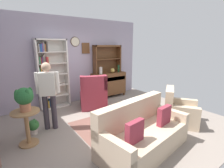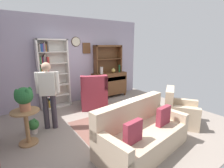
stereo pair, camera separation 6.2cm
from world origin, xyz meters
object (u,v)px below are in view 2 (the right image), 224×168
(couch_floral, at_px, (141,134))
(wingback_chair, at_px, (94,96))
(potted_plant_small, at_px, (34,125))
(book_stack, at_px, (127,112))
(bookshelf, at_px, (51,75))
(sideboard_hutch, at_px, (108,55))
(person_reading, at_px, (48,91))
(vase_round, at_px, (113,70))
(plant_stand, at_px, (27,123))
(sideboard, at_px, (109,84))
(bottle_wine, at_px, (119,68))
(armchair_floral, at_px, (179,112))
(vase_tall, at_px, (101,71))
(coffee_table, at_px, (122,116))
(potted_plant_large, at_px, (24,97))

(couch_floral, distance_m, wingback_chair, 2.42)
(potted_plant_small, relative_size, book_stack, 1.47)
(bookshelf, height_order, sideboard_hutch, bookshelf)
(potted_plant_small, bearing_deg, person_reading, 5.81)
(book_stack, bearing_deg, wingback_chair, 88.45)
(vase_round, xyz_separation_m, plant_stand, (-3.18, -1.60, -0.58))
(sideboard, distance_m, plant_stand, 3.48)
(potted_plant_small, xyz_separation_m, book_stack, (1.81, -1.06, 0.25))
(wingback_chair, relative_size, book_stack, 4.71)
(bottle_wine, bearing_deg, armchair_floral, -93.89)
(bookshelf, height_order, bottle_wine, bookshelf)
(bottle_wine, bearing_deg, bookshelf, 176.03)
(sideboard_hutch, distance_m, vase_round, 0.60)
(plant_stand, bearing_deg, vase_tall, 30.79)
(sideboard, bearing_deg, book_stack, -114.56)
(bottle_wine, relative_size, coffee_table, 0.35)
(sideboard_hutch, bearing_deg, person_reading, -151.13)
(vase_tall, bearing_deg, armchair_floral, -77.84)
(wingback_chair, bearing_deg, potted_plant_small, -161.18)
(bottle_wine, relative_size, potted_plant_small, 0.85)
(armchair_floral, distance_m, person_reading, 3.19)
(bookshelf, relative_size, sideboard_hutch, 1.91)
(person_reading, bearing_deg, vase_round, 24.58)
(bookshelf, height_order, plant_stand, bookshelf)
(vase_round, distance_m, person_reading, 2.90)
(bottle_wine, relative_size, couch_floral, 0.15)
(potted_plant_small, bearing_deg, armchair_floral, -26.21)
(sideboard_hutch, bearing_deg, armchair_floral, -86.05)
(sideboard_hutch, relative_size, person_reading, 0.71)
(sideboard_hutch, distance_m, armchair_floral, 3.21)
(sideboard, distance_m, wingback_chair, 1.25)
(vase_round, xyz_separation_m, potted_plant_small, (-3.02, -1.25, -0.81))
(sideboard_hutch, bearing_deg, book_stack, -113.60)
(bottle_wine, distance_m, potted_plant_small, 3.61)
(book_stack, bearing_deg, plant_stand, 160.35)
(vase_tall, bearing_deg, sideboard, 11.63)
(plant_stand, bearing_deg, wingback_chair, 26.07)
(vase_tall, xyz_separation_m, person_reading, (-2.12, -1.19, -0.14))
(bottle_wine, xyz_separation_m, couch_floral, (-1.73, -2.99, -0.75))
(wingback_chair, height_order, person_reading, person_reading)
(couch_floral, bearing_deg, bottle_wine, 59.98)
(bookshelf, bearing_deg, potted_plant_small, -120.06)
(potted_plant_large, height_order, potted_plant_small, potted_plant_large)
(sideboard_hutch, xyz_separation_m, coffee_table, (-1.18, -2.40, -1.21))
(vase_round, bearing_deg, potted_plant_large, -153.23)
(sideboard, relative_size, potted_plant_small, 3.95)
(bookshelf, relative_size, plant_stand, 3.01)
(bookshelf, bearing_deg, plant_stand, -119.03)
(vase_tall, height_order, armchair_floral, vase_tall)
(vase_tall, height_order, potted_plant_large, vase_tall)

